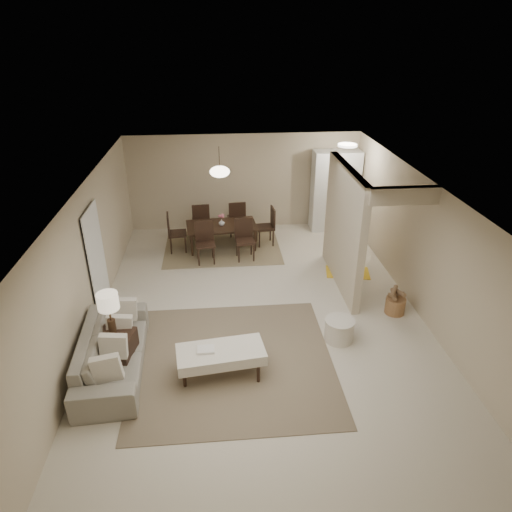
{
  "coord_description": "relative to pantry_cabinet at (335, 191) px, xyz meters",
  "views": [
    {
      "loc": [
        -0.72,
        -7.02,
        4.87
      ],
      "look_at": [
        -0.04,
        0.55,
        1.05
      ],
      "focal_mm": 32.0,
      "sensor_mm": 36.0,
      "label": 1
    }
  ],
  "objects": [
    {
      "name": "floor",
      "position": [
        -2.35,
        -4.15,
        -1.05
      ],
      "size": [
        9.0,
        9.0,
        0.0
      ],
      "primitive_type": "plane",
      "color": "beige",
      "rests_on": "ground"
    },
    {
      "name": "ceiling",
      "position": [
        -2.35,
        -4.15,
        1.45
      ],
      "size": [
        9.0,
        9.0,
        0.0
      ],
      "primitive_type": "plane",
      "rotation": [
        3.14,
        0.0,
        0.0
      ],
      "color": "white",
      "rests_on": "back_wall"
    },
    {
      "name": "back_wall",
      "position": [
        -2.35,
        0.35,
        0.2
      ],
      "size": [
        6.0,
        0.0,
        6.0
      ],
      "primitive_type": "plane",
      "rotation": [
        1.57,
        0.0,
        0.0
      ],
      "color": "#C0AE91",
      "rests_on": "floor"
    },
    {
      "name": "left_wall",
      "position": [
        -5.35,
        -4.15,
        0.2
      ],
      "size": [
        0.0,
        9.0,
        9.0
      ],
      "primitive_type": "plane",
      "rotation": [
        1.57,
        0.0,
        1.57
      ],
      "color": "#C0AE91",
      "rests_on": "floor"
    },
    {
      "name": "right_wall",
      "position": [
        0.65,
        -4.15,
        0.2
      ],
      "size": [
        0.0,
        9.0,
        9.0
      ],
      "primitive_type": "plane",
      "rotation": [
        1.57,
        0.0,
        -1.57
      ],
      "color": "#C0AE91",
      "rests_on": "floor"
    },
    {
      "name": "partition",
      "position": [
        -0.55,
        -2.9,
        0.2
      ],
      "size": [
        0.15,
        2.5,
        2.5
      ],
      "primitive_type": "cube",
      "color": "#C0AE91",
      "rests_on": "floor"
    },
    {
      "name": "doorway",
      "position": [
        -5.32,
        -3.55,
        -0.03
      ],
      "size": [
        0.04,
        0.9,
        2.04
      ],
      "primitive_type": "cube",
      "color": "black",
      "rests_on": "floor"
    },
    {
      "name": "pantry_cabinet",
      "position": [
        0.0,
        0.0,
        0.0
      ],
      "size": [
        1.2,
        0.55,
        2.1
      ],
      "primitive_type": "cube",
      "color": "silver",
      "rests_on": "floor"
    },
    {
      "name": "flush_light",
      "position": [
        -0.05,
        -0.95,
        1.41
      ],
      "size": [
        0.44,
        0.44,
        0.05
      ],
      "primitive_type": "cylinder",
      "color": "white",
      "rests_on": "ceiling"
    },
    {
      "name": "living_rug",
      "position": [
        -2.91,
        -5.29,
        -1.04
      ],
      "size": [
        3.2,
        3.2,
        0.01
      ],
      "primitive_type": "cube",
      "color": "brown",
      "rests_on": "floor"
    },
    {
      "name": "sofa",
      "position": [
        -4.8,
        -5.29,
        -0.71
      ],
      "size": [
        2.38,
        1.03,
        0.68
      ],
      "primitive_type": "imported",
      "rotation": [
        0.0,
        0.0,
        1.62
      ],
      "color": "gray",
      "rests_on": "floor"
    },
    {
      "name": "ottoman_bench",
      "position": [
        -3.11,
        -5.59,
        -0.66
      ],
      "size": [
        1.4,
        0.77,
        0.48
      ],
      "rotation": [
        0.0,
        0.0,
        0.12
      ],
      "color": "#BFB5A6",
      "rests_on": "living_rug"
    },
    {
      "name": "side_table",
      "position": [
        -4.75,
        -5.27,
        -0.74
      ],
      "size": [
        0.66,
        0.66,
        0.61
      ],
      "primitive_type": "cube",
      "rotation": [
        0.0,
        0.0,
        -0.21
      ],
      "color": "black",
      "rests_on": "floor"
    },
    {
      "name": "table_lamp",
      "position": [
        -4.75,
        -5.27,
        0.12
      ],
      "size": [
        0.32,
        0.32,
        0.76
      ],
      "color": "#402B1B",
      "rests_on": "side_table"
    },
    {
      "name": "round_pouf",
      "position": [
        -1.06,
        -4.88,
        -0.85
      ],
      "size": [
        0.51,
        0.51,
        0.4
      ],
      "primitive_type": "cylinder",
      "color": "#BFB5A6",
      "rests_on": "floor"
    },
    {
      "name": "wicker_basket",
      "position": [
        0.21,
        -4.15,
        -0.89
      ],
      "size": [
        0.45,
        0.45,
        0.32
      ],
      "primitive_type": "cylinder",
      "rotation": [
        0.0,
        0.0,
        0.25
      ],
      "color": "brown",
      "rests_on": "floor"
    },
    {
      "name": "dining_rug",
      "position": [
        -2.99,
        -0.97,
        -1.04
      ],
      "size": [
        2.8,
        2.1,
        0.01
      ],
      "primitive_type": "cube",
      "color": "#80714F",
      "rests_on": "floor"
    },
    {
      "name": "dining_table",
      "position": [
        -2.99,
        -0.97,
        -0.76
      ],
      "size": [
        1.75,
        1.08,
        0.59
      ],
      "primitive_type": "imported",
      "rotation": [
        0.0,
        0.0,
        0.09
      ],
      "color": "black",
      "rests_on": "dining_rug"
    },
    {
      "name": "dining_chairs",
      "position": [
        -2.99,
        -0.97,
        -0.57
      ],
      "size": [
        2.6,
        1.97,
        0.96
      ],
      "color": "black",
      "rests_on": "dining_rug"
    },
    {
      "name": "vase",
      "position": [
        -2.99,
        -0.97,
        -0.38
      ],
      "size": [
        0.19,
        0.19,
        0.16
      ],
      "primitive_type": "imported",
      "rotation": [
        0.0,
        0.0,
        -0.33
      ],
      "color": "silver",
      "rests_on": "dining_table"
    },
    {
      "name": "yellow_mat",
      "position": [
        -0.25,
        -2.52,
        -1.04
      ],
      "size": [
        1.03,
        0.73,
        0.01
      ],
      "primitive_type": "cube",
      "rotation": [
        0.0,
        0.0,
        -0.18
      ],
      "color": "yellow",
      "rests_on": "floor"
    },
    {
      "name": "pendant_light",
      "position": [
        -2.99,
        -0.97,
        0.87
      ],
      "size": [
        0.46,
        0.46,
        0.71
      ],
      "color": "#402B1B",
      "rests_on": "ceiling"
    }
  ]
}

